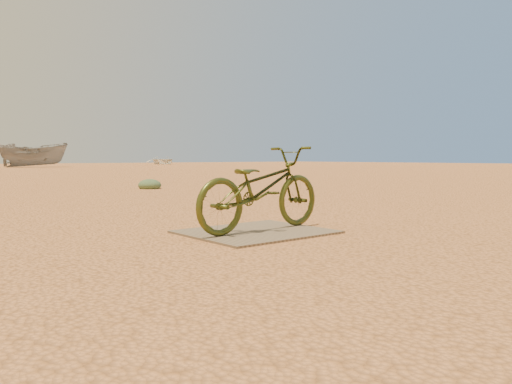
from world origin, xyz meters
TOP-DOWN VIEW (x-y plane):
  - ground at (0.00, 0.00)m, footprint 120.00×120.00m
  - plywood_board at (0.06, -0.56)m, footprint 1.39×1.18m
  - bicycle at (0.13, -0.56)m, footprint 1.68×0.68m
  - boat_mid_right at (8.19, 36.39)m, footprint 5.26×3.03m
  - boat_far_right at (24.15, 45.04)m, footprint 4.02×4.93m
  - kale_b at (2.60, 6.63)m, footprint 0.56×0.56m

SIDE VIEW (x-z plane):
  - ground at x=0.00m, z-range 0.00..0.00m
  - kale_b at x=2.60m, z-range -0.15..0.15m
  - plywood_board at x=0.06m, z-range 0.00..0.02m
  - boat_far_right at x=24.15m, z-range 0.00..0.90m
  - bicycle at x=0.13m, z-range 0.02..0.89m
  - boat_mid_right at x=8.19m, z-range 0.00..1.92m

